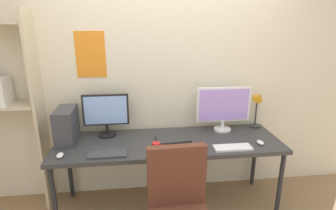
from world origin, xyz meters
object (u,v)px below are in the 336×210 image
monitor_left (106,113)px  desk_lamp (258,103)px  mouse_left_side (260,142)px  coffee_mug (157,147)px  pc_tower (66,126)px  laptop_closed (173,139)px  mouse_right_side (60,155)px  desk (169,146)px  keyboard_right (233,148)px  monitor_right (224,107)px  keyboard_left (107,154)px

monitor_left → desk_lamp: size_ratio=1.06×
mouse_left_side → coffee_mug: bearing=-177.0°
monitor_left → coffee_mug: (0.47, -0.43, -0.19)m
desk_lamp → mouse_left_side: size_ratio=4.40×
pc_tower → laptop_closed: bearing=-4.1°
pc_tower → mouse_right_side: bearing=-89.5°
desk → desk_lamp: bearing=13.4°
keyboard_right → pc_tower: bearing=167.8°
desk_lamp → monitor_left: bearing=-179.2°
mouse_left_side → coffee_mug: size_ratio=0.91×
monitor_right → desk_lamp: monitor_right is taller
coffee_mug → desk: bearing=58.5°
pc_tower → coffee_mug: bearing=-21.0°
mouse_left_side → laptop_closed: 0.83m
monitor_left → pc_tower: bearing=-162.7°
monitor_right → keyboard_left: monitor_right is taller
keyboard_right → coffee_mug: 0.69m
desk → laptop_closed: (0.04, 0.03, 0.06)m
monitor_right → laptop_closed: size_ratio=1.77×
desk_lamp → mouse_left_side: (-0.13, -0.40, -0.27)m
desk_lamp → laptop_closed: 1.00m
desk → desk_lamp: (0.98, 0.23, 0.33)m
keyboard_left → laptop_closed: size_ratio=1.03×
monitor_left → mouse_right_side: size_ratio=4.68×
pc_tower → desk_lamp: (1.94, 0.13, 0.12)m
mouse_right_side → monitor_left: bearing=49.8°
monitor_right → keyboard_left: (-1.16, -0.44, -0.25)m
mouse_left_side → laptop_closed: (-0.81, 0.19, -0.00)m
pc_tower → coffee_mug: 0.90m
mouse_left_side → mouse_right_side: size_ratio=1.00×
desk → mouse_left_side: 0.87m
monitor_right → mouse_right_side: size_ratio=5.90×
keyboard_left → mouse_left_side: (1.41, 0.06, 0.01)m
laptop_closed → pc_tower: bearing=170.1°
monitor_left → mouse_right_side: 0.60m
mouse_left_side → laptop_closed: bearing=166.6°
desk_lamp → keyboard_left: size_ratio=1.28×
desk → desk_lamp: 1.06m
mouse_left_side → monitor_left: bearing=165.4°
mouse_right_side → laptop_closed: (1.00, 0.24, -0.00)m
monitor_left → keyboard_left: bearing=-84.8°
mouse_right_side → laptop_closed: bearing=13.4°
monitor_left → keyboard_left: 0.50m
pc_tower → mouse_left_side: size_ratio=3.54×
desk → pc_tower: bearing=174.1°
pc_tower → keyboard_left: 0.54m
monitor_left → keyboard_right: (1.16, -0.44, -0.23)m
desk → monitor_right: 0.71m
monitor_left → pc_tower: monitor_left is taller
keyboard_left → mouse_left_side: mouse_left_side is taller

